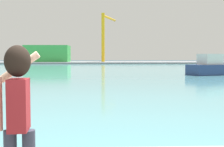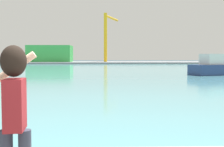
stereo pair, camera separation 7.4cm
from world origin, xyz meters
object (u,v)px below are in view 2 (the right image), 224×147
(warehouse_left, at_px, (50,54))
(port_crane, at_px, (107,31))
(boat_moored, at_px, (217,68))
(person_photographer, at_px, (14,108))

(warehouse_left, xyz_separation_m, port_crane, (17.75, -0.44, 6.91))
(boat_moored, relative_size, warehouse_left, 0.55)
(boat_moored, distance_m, port_crane, 61.61)
(warehouse_left, distance_m, port_crane, 19.05)
(person_photographer, height_order, boat_moored, boat_moored)
(person_photographer, bearing_deg, warehouse_left, 4.31)
(person_photographer, relative_size, port_crane, 0.12)
(port_crane, bearing_deg, boat_moored, -78.74)
(boat_moored, relative_size, port_crane, 0.49)
(boat_moored, xyz_separation_m, port_crane, (-11.90, 59.78, 9.01))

